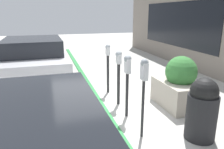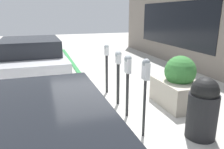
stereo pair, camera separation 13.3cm
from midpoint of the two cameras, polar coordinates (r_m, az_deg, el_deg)
The scene contains 9 objects.
ground_plane at distance 5.35m, azimuth -0.34°, elevation -9.55°, with size 40.00×40.00×0.00m, color beige.
curb_strip at distance 5.32m, azimuth -1.18°, elevation -9.46°, with size 19.00×0.16×0.04m.
parking_meter_nearest at distance 3.96m, azimuth 9.28°, elevation -1.60°, with size 0.17×0.14×1.52m.
parking_meter_second at distance 4.77m, azimuth 4.83°, elevation 0.36°, with size 0.19×0.17×1.42m.
parking_meter_middle at distance 5.45m, azimuth 2.43°, elevation 1.47°, with size 0.19×0.16×1.40m.
parking_meter_fourth at distance 6.29m, azimuth -0.48°, elevation 3.29°, with size 0.16×0.14×1.43m.
planter_box at distance 5.76m, azimuth 17.95°, elevation -2.75°, with size 1.29×0.95×1.28m.
parked_car_middle at distance 7.42m, azimuth -19.09°, elevation 3.45°, with size 4.02×1.99×1.53m.
trash_bin at distance 4.39m, azimuth 23.28°, elevation -8.32°, with size 0.56×0.56×1.18m.
Camera 1 is at (-4.66, 1.28, 2.29)m, focal length 35.00 mm.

